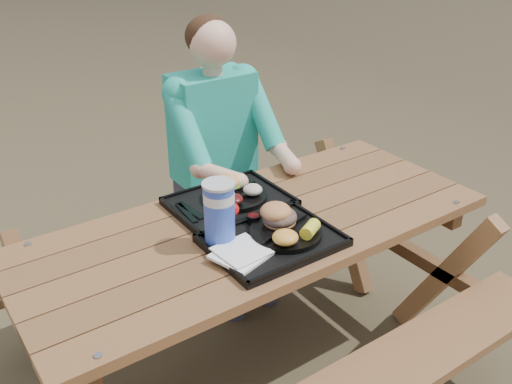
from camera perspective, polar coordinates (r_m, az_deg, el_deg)
ground at (r=2.62m, az=0.00°, el=-17.34°), size 60.00×60.00×0.00m
picnic_table at (r=2.37m, az=0.00°, el=-10.90°), size 1.80×1.49×0.75m
tray_near at (r=2.02m, az=1.65°, el=-4.95°), size 0.45×0.35×0.02m
tray_far at (r=2.27m, az=-2.63°, el=-1.14°), size 0.45×0.35×0.02m
plate_near at (r=2.04m, az=2.98°, el=-4.06°), size 0.26×0.26×0.02m
plate_far at (r=2.28m, az=-2.14°, el=-0.39°), size 0.26×0.26×0.02m
napkin_stack at (r=1.92m, az=-1.54°, el=-6.21°), size 0.20×0.20×0.02m
soda_cup at (r=1.96m, az=-3.69°, el=-2.18°), size 0.11×0.11×0.22m
condiment_bbq at (r=2.11m, az=-0.25°, el=-2.68°), size 0.05×0.05×0.03m
condiment_mustard at (r=2.12m, az=1.23°, el=-2.46°), size 0.05×0.05×0.03m
sandwich at (r=2.04m, az=2.39°, el=-1.63°), size 0.12×0.12×0.12m
mac_cheese at (r=1.95m, az=2.95°, el=-4.55°), size 0.09×0.09×0.05m
corn_cob at (r=2.00m, az=5.45°, el=-3.71°), size 0.11×0.11×0.05m
cutlery_far at (r=2.20m, az=-6.57°, el=-1.82°), size 0.04×0.17×0.01m
burger at (r=2.29m, az=-2.92°, el=1.32°), size 0.11×0.11×0.09m
baked_beans at (r=2.20m, az=-2.28°, el=-0.72°), size 0.08×0.08×0.03m
potato_salad at (r=2.26m, az=-0.33°, el=0.23°), size 0.08×0.08×0.04m
diner at (r=2.81m, az=-4.00°, el=2.03°), size 0.48×0.84×1.28m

